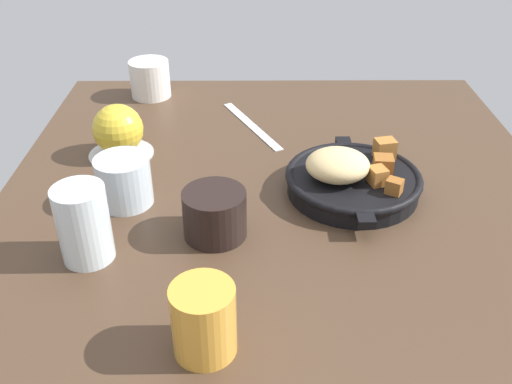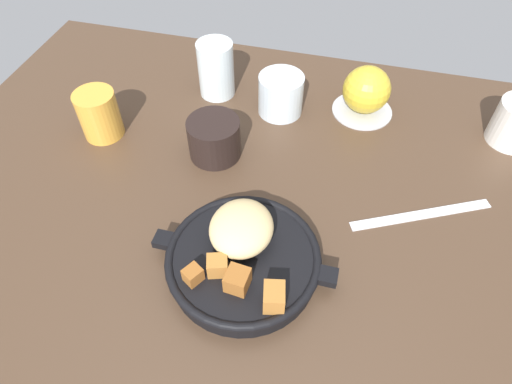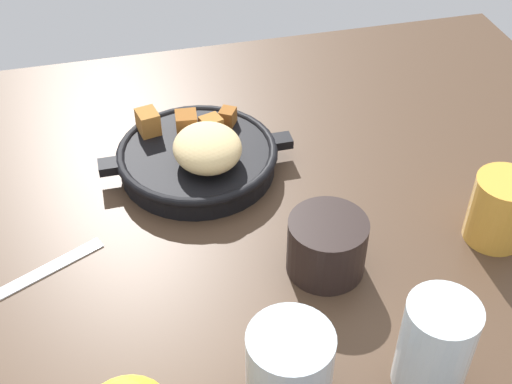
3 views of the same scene
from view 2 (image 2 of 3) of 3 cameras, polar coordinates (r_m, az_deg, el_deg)
ground_plane at (r=69.28cm, az=-3.66°, el=-1.63°), size 103.16×85.53×2.40cm
cast_iron_skillet at (r=59.24cm, az=-1.69°, el=-8.15°), size 24.79×20.54×7.54cm
saucer_plate at (r=85.44cm, az=13.39°, el=10.17°), size 10.91×10.91×0.60cm
red_apple at (r=82.77cm, az=13.95°, el=12.57°), size 8.39×8.39×8.39cm
butter_knife at (r=70.61cm, az=20.38°, el=-2.70°), size 20.44×11.14×0.36cm
juice_glass_amber at (r=80.62cm, az=-19.42°, el=9.33°), size 6.81×6.81×8.26cm
water_glass_short at (r=81.37cm, az=3.18°, el=12.34°), size 8.01×8.01×7.30cm
water_glass_tall at (r=85.22cm, az=-5.13°, el=15.37°), size 6.62×6.62×10.33cm
coffee_mug_dark at (r=73.17cm, az=-5.36°, el=6.84°), size 8.59×8.59×6.67cm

